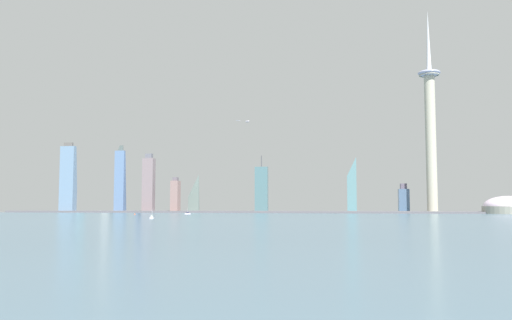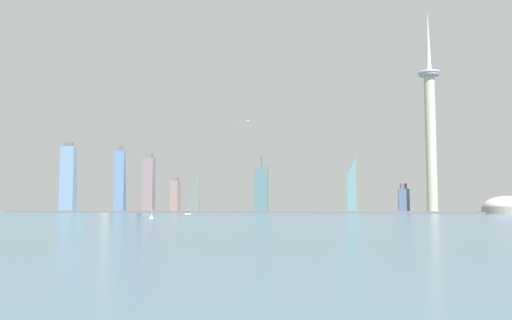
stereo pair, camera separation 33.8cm
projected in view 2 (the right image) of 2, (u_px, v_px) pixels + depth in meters
ground_plane at (174, 221)px, 483.93m from camera, size 6000.00×6000.00×0.00m
waterfront_pier at (258, 212)px, 943.75m from camera, size 934.37×69.48×3.14m
observation_tower at (430, 122)px, 922.09m from camera, size 38.18×38.18×352.28m
stadium_dome at (508, 207)px, 855.99m from camera, size 78.40×78.40×32.63m
skyscraper_0 at (121, 180)px, 999.34m from camera, size 18.59×15.76×124.06m
skyscraper_1 at (352, 167)px, 1008.45m from camera, size 17.31×17.44×168.54m
skyscraper_2 at (143, 172)px, 1026.87m from camera, size 21.60×16.59×157.57m
skyscraper_3 at (68, 179)px, 996.19m from camera, size 27.52×15.77×129.19m
skyscraper_4 at (262, 190)px, 969.67m from camera, size 22.97×12.90×103.06m
skyscraper_5 at (175, 196)px, 965.49m from camera, size 13.69×18.63×63.35m
skyscraper_6 at (79, 176)px, 1069.50m from camera, size 16.95×21.49×145.55m
skyscraper_7 at (108, 167)px, 1039.46m from camera, size 14.19×24.31×175.27m
skyscraper_8 at (194, 193)px, 1005.55m from camera, size 20.23×13.43×72.48m
skyscraper_9 at (149, 184)px, 982.19m from camera, size 20.36×14.65×107.42m
skyscraper_10 at (404, 200)px, 975.09m from camera, size 18.67×22.04×52.37m
boat_0 at (152, 217)px, 570.17m from camera, size 4.38×8.85×10.38m
boat_2 at (188, 213)px, 801.71m from camera, size 6.90×9.85×9.24m
channel_buoy_0 at (135, 214)px, 777.25m from camera, size 1.75×1.75×2.48m
airplane at (243, 122)px, 1006.49m from camera, size 28.99×29.58×8.26m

